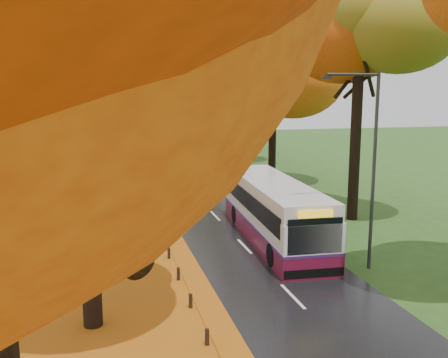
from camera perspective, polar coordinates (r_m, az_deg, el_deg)
name	(u,v)px	position (r m, az deg, el deg)	size (l,w,h in m)	color
road	(193,193)	(36.04, -3.57, -1.60)	(6.50, 90.00, 0.04)	black
centre_line	(193,193)	(36.03, -3.57, -1.57)	(0.12, 90.00, 0.01)	silver
leaf_verge	(62,200)	(35.53, -17.99, -2.27)	(12.00, 90.00, 0.02)	#8F480D
leaf_drift	(150,195)	(35.61, -8.40, -1.80)	(0.90, 90.00, 0.01)	#B15C12
trees_left	(84,58)	(36.83, -15.72, 13.19)	(9.20, 74.00, 13.88)	black
trees_right	(280,59)	(39.17, 6.41, 13.50)	(9.30, 74.20, 13.96)	black
bollard_row	(198,318)	(16.26, -2.97, -15.55)	(0.11, 23.51, 0.52)	black
streetlamp_near	(369,156)	(20.72, 16.22, 2.53)	(2.45, 0.18, 8.00)	#333538
streetlamp_mid	(228,123)	(41.13, 0.48, 6.46)	(2.45, 0.18, 8.00)	#333538
streetlamp_far	(183,112)	(62.62, -4.71, 7.65)	(2.45, 0.18, 8.00)	#333538
bus	(273,209)	(24.55, 5.66, -3.47)	(3.14, 11.21, 2.92)	#5B0E26
car_white	(147,166)	(44.61, -8.78, 1.49)	(1.65, 4.10, 1.40)	silver
car_silver	(149,166)	(45.22, -8.62, 1.53)	(1.35, 3.88, 1.28)	#95989C
car_dark	(134,148)	(59.69, -10.21, 3.48)	(1.66, 4.08, 1.18)	black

